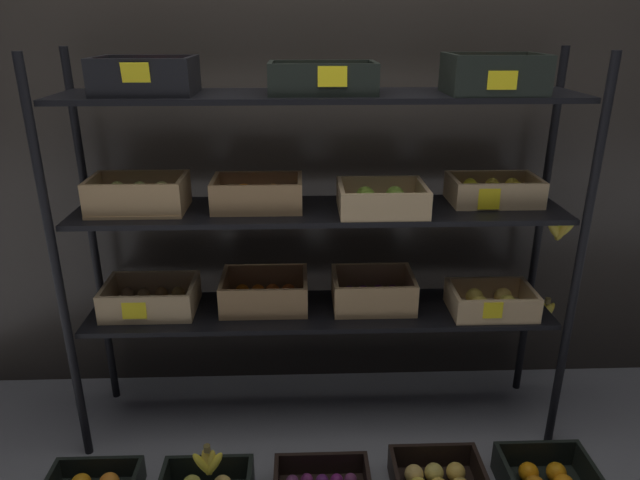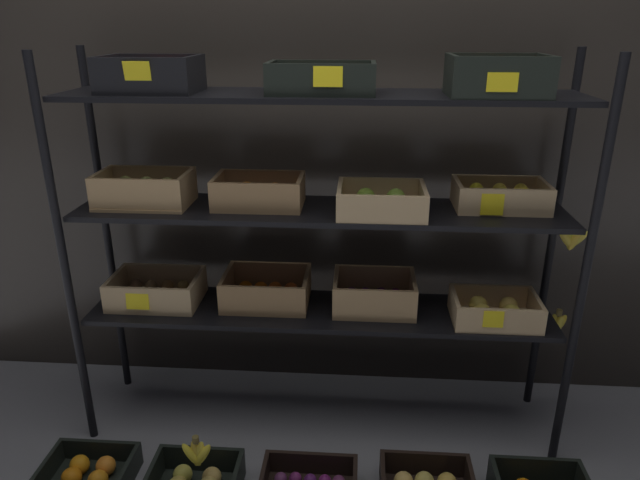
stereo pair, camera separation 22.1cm
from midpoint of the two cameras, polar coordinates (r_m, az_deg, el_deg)
name	(u,v)px [view 2 (the right image)]	position (r m, az deg, el deg)	size (l,w,h in m)	color
ground_plane	(320,417)	(2.63, 2.52, -17.28)	(10.00, 10.00, 0.00)	gray
storefront_wall	(327,83)	(2.46, 3.34, 15.39)	(4.28, 0.12, 2.78)	#2D2823
display_rack	(316,211)	(2.18, 2.52, 2.84)	(2.01, 0.40, 1.54)	black
crate_ground_orange	(89,474)	(2.44, -19.53, -21.21)	(0.33, 0.24, 0.10)	black
banana_bunch_loose	(197,454)	(2.21, -9.18, -20.41)	(0.13, 0.04, 0.14)	brown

